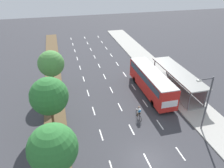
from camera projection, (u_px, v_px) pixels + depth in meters
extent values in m
plane|color=#38383D|center=(147.00, 161.00, 20.73)|extent=(140.00, 140.00, 0.00)
cube|color=brown|center=(53.00, 78.00, 35.90)|extent=(2.60, 52.00, 0.12)
cube|color=#ADAAA3|center=(152.00, 67.00, 39.74)|extent=(4.50, 52.00, 0.15)
cube|color=white|center=(112.00, 168.00, 19.98)|extent=(0.14, 1.82, 0.01)
cube|color=white|center=(101.00, 135.00, 23.90)|extent=(0.14, 1.82, 0.01)
cube|color=white|center=(94.00, 111.00, 27.81)|extent=(0.14, 1.82, 0.01)
cube|color=white|center=(88.00, 93.00, 31.73)|extent=(0.14, 1.82, 0.01)
cube|color=white|center=(84.00, 79.00, 35.65)|extent=(0.14, 1.82, 0.01)
cube|color=white|center=(80.00, 68.00, 39.57)|extent=(0.14, 1.82, 0.01)
cube|color=white|center=(77.00, 58.00, 43.49)|extent=(0.14, 1.82, 0.01)
cube|color=white|center=(75.00, 51.00, 47.41)|extent=(0.14, 1.82, 0.01)
cube|color=white|center=(73.00, 44.00, 51.33)|extent=(0.14, 1.82, 0.01)
cube|color=white|center=(71.00, 39.00, 55.25)|extent=(0.14, 1.82, 0.01)
cube|color=white|center=(147.00, 161.00, 20.74)|extent=(0.14, 1.82, 0.01)
cube|color=white|center=(132.00, 130.00, 24.66)|extent=(0.14, 1.82, 0.01)
cube|color=white|center=(120.00, 107.00, 28.58)|extent=(0.14, 1.82, 0.01)
cube|color=white|center=(111.00, 90.00, 32.50)|extent=(0.14, 1.82, 0.01)
cube|color=white|center=(105.00, 77.00, 36.42)|extent=(0.14, 1.82, 0.01)
cube|color=white|center=(99.00, 66.00, 40.34)|extent=(0.14, 1.82, 0.01)
cube|color=white|center=(95.00, 57.00, 44.26)|extent=(0.14, 1.82, 0.01)
cube|color=white|center=(91.00, 49.00, 48.18)|extent=(0.14, 1.82, 0.01)
cube|color=white|center=(88.00, 43.00, 52.09)|extent=(0.14, 1.82, 0.01)
cube|color=white|center=(85.00, 38.00, 56.01)|extent=(0.14, 1.82, 0.01)
cube|color=white|center=(180.00, 154.00, 21.51)|extent=(0.14, 1.82, 0.01)
cube|color=white|center=(160.00, 125.00, 25.43)|extent=(0.14, 1.82, 0.01)
cube|color=white|center=(145.00, 103.00, 29.35)|extent=(0.14, 1.82, 0.01)
cube|color=white|center=(134.00, 87.00, 33.27)|extent=(0.14, 1.82, 0.01)
cube|color=white|center=(125.00, 74.00, 37.19)|extent=(0.14, 1.82, 0.01)
cube|color=white|center=(117.00, 64.00, 41.11)|extent=(0.14, 1.82, 0.01)
cube|color=white|center=(111.00, 55.00, 45.02)|extent=(0.14, 1.82, 0.01)
cube|color=white|center=(106.00, 48.00, 48.94)|extent=(0.14, 1.82, 0.01)
cube|color=white|center=(102.00, 42.00, 52.86)|extent=(0.14, 1.82, 0.01)
cube|color=white|center=(98.00, 37.00, 56.78)|extent=(0.14, 1.82, 0.01)
cube|color=gray|center=(175.00, 89.00, 32.46)|extent=(2.60, 10.96, 0.10)
cylinder|color=#56565B|center=(189.00, 101.00, 27.11)|extent=(0.16, 0.16, 2.60)
cylinder|color=#56565B|center=(154.00, 67.00, 36.01)|extent=(0.16, 0.16, 2.60)
cylinder|color=#56565B|center=(206.00, 98.00, 27.63)|extent=(0.16, 0.16, 2.60)
cylinder|color=#56565B|center=(167.00, 66.00, 36.53)|extent=(0.16, 0.16, 2.60)
cube|color=gray|center=(184.00, 80.00, 32.09)|extent=(0.10, 10.41, 2.34)
cube|color=gray|center=(178.00, 72.00, 31.16)|extent=(2.90, 11.36, 0.16)
cube|color=red|center=(151.00, 82.00, 30.91)|extent=(2.50, 11.20, 2.80)
cube|color=#2D3D4C|center=(152.00, 76.00, 30.50)|extent=(2.54, 10.30, 0.90)
cube|color=#B7B7B7|center=(152.00, 72.00, 30.21)|extent=(2.45, 10.98, 0.12)
cube|color=#2D3D4C|center=(137.00, 64.00, 35.52)|extent=(2.25, 0.06, 1.54)
cube|color=white|center=(170.00, 104.00, 26.22)|extent=(2.12, 0.04, 0.90)
cylinder|color=black|center=(135.00, 80.00, 34.27)|extent=(0.30, 1.00, 1.00)
cylinder|color=black|center=(148.00, 78.00, 34.75)|extent=(0.30, 1.00, 1.00)
cylinder|color=black|center=(153.00, 104.00, 28.36)|extent=(0.30, 1.00, 1.00)
cylinder|color=black|center=(169.00, 101.00, 28.84)|extent=(0.30, 1.00, 1.00)
torus|color=black|center=(137.00, 113.00, 26.75)|extent=(0.06, 0.72, 0.72)
torus|color=black|center=(140.00, 119.00, 25.81)|extent=(0.06, 0.72, 0.72)
cylinder|color=black|center=(139.00, 114.00, 26.14)|extent=(0.05, 0.94, 0.05)
cylinder|color=black|center=(139.00, 116.00, 26.15)|extent=(0.05, 0.57, 0.42)
cylinder|color=black|center=(139.00, 115.00, 25.97)|extent=(0.04, 0.04, 0.40)
cube|color=black|center=(139.00, 114.00, 25.87)|extent=(0.12, 0.24, 0.06)
cylinder|color=black|center=(137.00, 110.00, 26.44)|extent=(0.46, 0.04, 0.04)
cube|color=silver|center=(139.00, 111.00, 25.87)|extent=(0.30, 0.36, 0.59)
cube|color=#23669E|center=(140.00, 111.00, 25.72)|extent=(0.26, 0.26, 0.42)
sphere|color=#9E7051|center=(139.00, 107.00, 25.77)|extent=(0.20, 0.20, 0.20)
cylinder|color=brown|center=(138.00, 114.00, 26.00)|extent=(0.12, 0.42, 0.25)
cylinder|color=brown|center=(137.00, 114.00, 26.27)|extent=(0.10, 0.17, 0.41)
cylinder|color=brown|center=(140.00, 113.00, 26.06)|extent=(0.12, 0.42, 0.25)
cylinder|color=brown|center=(139.00, 114.00, 26.33)|extent=(0.10, 0.17, 0.41)
cylinder|color=silver|center=(137.00, 109.00, 25.99)|extent=(0.09, 0.47, 0.28)
cylinder|color=silver|center=(140.00, 109.00, 26.07)|extent=(0.09, 0.47, 0.28)
sphere|color=#2D7533|center=(53.00, 148.00, 16.29)|extent=(3.83, 3.83, 3.83)
cylinder|color=brown|center=(53.00, 118.00, 24.31)|extent=(0.28, 0.28, 2.57)
sphere|color=#2D7533|center=(49.00, 96.00, 22.96)|extent=(4.09, 4.09, 4.09)
cylinder|color=brown|center=(54.00, 83.00, 30.92)|extent=(0.28, 0.28, 3.17)
sphere|color=#4C8E42|center=(51.00, 64.00, 29.53)|extent=(3.57, 3.57, 3.57)
cylinder|color=#4C4C51|center=(207.00, 104.00, 23.09)|extent=(0.18, 0.18, 6.50)
cylinder|color=#4C4C51|center=(206.00, 79.00, 21.43)|extent=(1.60, 0.12, 0.12)
cube|color=silver|center=(199.00, 81.00, 21.29)|extent=(0.44, 0.24, 0.16)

